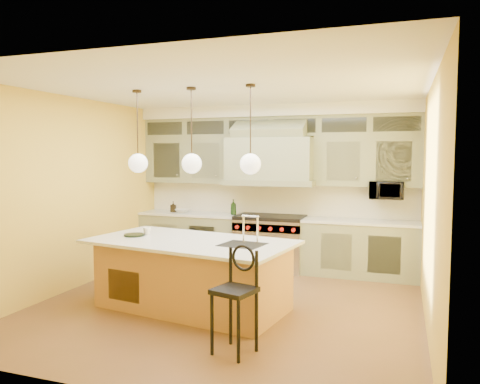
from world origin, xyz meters
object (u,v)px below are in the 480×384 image
at_px(kitchen_island, 193,273).
at_px(counter_stool, 236,293).
at_px(microwave, 387,190).
at_px(range, 270,242).

height_order(kitchen_island, counter_stool, kitchen_island).
distance_m(kitchen_island, microwave, 3.57).
height_order(counter_stool, microwave, microwave).
bearing_deg(range, counter_stool, -80.15).
bearing_deg(microwave, kitchen_island, -133.13).
xyz_separation_m(range, microwave, (1.95, 0.11, 0.96)).
bearing_deg(counter_stool, kitchen_island, 147.17).
bearing_deg(microwave, range, -176.88).
xyz_separation_m(range, kitchen_island, (-0.39, -2.40, -0.02)).
xyz_separation_m(kitchen_island, counter_stool, (1.01, -1.12, 0.16)).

